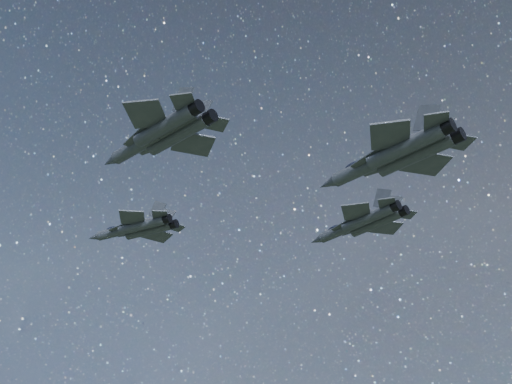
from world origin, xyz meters
The scene contains 4 objects.
jet_lead centered at (-23.38, -2.20, 155.99)m, with size 16.94×11.77×4.26m.
jet_left centered at (7.70, 12.28, 154.22)m, with size 17.83×12.23×4.47m.
jet_right centered at (-0.09, -22.56, 151.80)m, with size 17.62×12.34×4.44m.
jet_slot centered at (20.21, -6.73, 150.42)m, with size 18.95×13.11×4.76m.
Camera 1 is at (37.15, -60.22, 112.84)m, focal length 42.00 mm.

